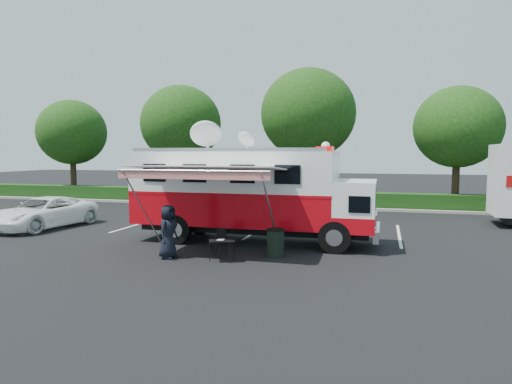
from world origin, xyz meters
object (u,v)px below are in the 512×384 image
folding_table (222,241)px  trash_bin (275,243)px  command_truck (250,193)px  white_suv (44,228)px

folding_table → trash_bin: 1.85m
command_truck → folding_table: (0.01, -3.23, -1.28)m
command_truck → folding_table: 3.48m
white_suv → command_truck: bearing=3.3°
command_truck → white_suv: bearing=176.5°
white_suv → folding_table: 10.78m
command_truck → folding_table: bearing=-89.9°
folding_table → trash_bin: (1.49, 1.08, -0.17)m
command_truck → trash_bin: command_truck is taller
folding_table → trash_bin: bearing=35.8°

